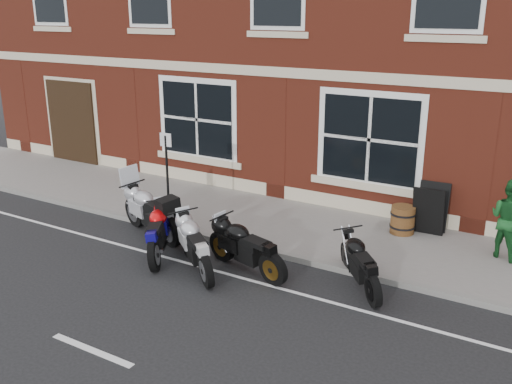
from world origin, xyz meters
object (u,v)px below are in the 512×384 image
a_board_sign (431,209)px  barrel_planter (403,220)px  parking_sign (167,172)px  moto_naked_black (361,261)px  pedestrian_right (509,219)px  moto_sport_black (246,245)px  moto_touring_silver (151,209)px  moto_sport_silver (197,243)px  moto_sport_red (161,231)px

a_board_sign → barrel_planter: size_ratio=1.81×
barrel_planter → parking_sign: 5.39m
moto_naked_black → pedestrian_right: 3.29m
moto_sport_black → moto_touring_silver: bearing=95.9°
moto_sport_silver → barrel_planter: (2.97, 3.65, -0.12)m
pedestrian_right → barrel_planter: pedestrian_right is taller
moto_touring_silver → a_board_sign: 6.22m
parking_sign → moto_sport_black: bearing=-22.8°
barrel_planter → moto_naked_black: bearing=-88.7°
moto_sport_silver → parking_sign: parking_sign is taller
moto_touring_silver → parking_sign: bearing=11.6°
moto_sport_black → barrel_planter: (2.09, 3.23, -0.12)m
moto_sport_black → pedestrian_right: bearing=-38.6°
moto_naked_black → a_board_sign: size_ratio=1.43×
pedestrian_right → a_board_sign: 1.76m
pedestrian_right → a_board_sign: bearing=8.5°
moto_sport_black → moto_sport_silver: (-0.87, -0.42, 0.01)m
moto_touring_silver → a_board_sign: moto_touring_silver is taller
moto_sport_red → barrel_planter: moto_sport_red is taller
moto_sport_black → a_board_sign: (2.60, 3.55, 0.13)m
moto_sport_red → moto_sport_black: 1.93m
moto_touring_silver → barrel_planter: size_ratio=3.53×
moto_touring_silver → moto_sport_red: (0.91, -0.74, -0.07)m
moto_sport_black → barrel_planter: bearing=-16.8°
pedestrian_right → moto_sport_silver: bearing=60.4°
barrel_planter → parking_sign: size_ratio=0.29×
moto_naked_black → a_board_sign: 3.07m
moto_sport_black → a_board_sign: 4.40m
moto_naked_black → parking_sign: parking_sign is taller
moto_touring_silver → parking_sign: (0.08, 0.53, 0.75)m
a_board_sign → moto_touring_silver: bearing=-152.9°
pedestrian_right → moto_naked_black: bearing=76.4°
barrel_planter → a_board_sign: bearing=32.3°
moto_touring_silver → moto_sport_red: bearing=-109.4°
moto_sport_silver → moto_naked_black: bearing=-33.8°
moto_naked_black → moto_sport_red: bearing=150.6°
parking_sign → barrel_planter: bearing=22.2°
moto_touring_silver → moto_sport_red: 1.18m
moto_touring_silver → pedestrian_right: size_ratio=1.34×
moto_sport_red → a_board_sign: a_board_sign is taller
moto_sport_red → moto_sport_silver: size_ratio=1.06×
moto_touring_silver → moto_sport_black: (2.82, -0.51, -0.06)m
moto_sport_black → parking_sign: parking_sign is taller
moto_sport_silver → moto_touring_silver: bearing=103.4°
moto_touring_silver → pedestrian_right: bearing=-50.8°
parking_sign → moto_sport_silver: bearing=-40.0°
moto_sport_silver → moto_naked_black: moto_sport_silver is taller
moto_naked_black → barrel_planter: moto_naked_black is taller
moto_touring_silver → moto_sport_silver: bearing=-95.8°
moto_sport_black → a_board_sign: size_ratio=1.85×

